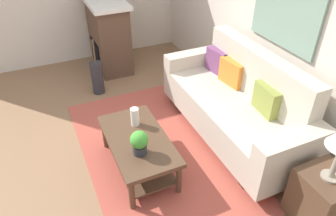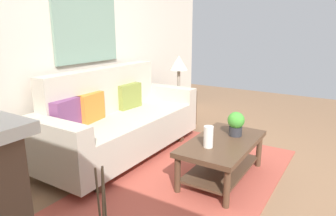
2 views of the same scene
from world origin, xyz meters
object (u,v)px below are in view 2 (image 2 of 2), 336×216
throw_pillow_orange (91,107)px  potted_plant_tabletop (236,123)px  tabletop_vase (208,137)px  table_lamp (179,64)px  throw_pillow_plum (67,115)px  throw_pillow_olive (129,96)px  coffee_table (222,151)px  couch (120,122)px  framed_painting (87,29)px  side_table (178,109)px

throw_pillow_orange → potted_plant_tabletop: throw_pillow_orange is taller
tabletop_vase → table_lamp: size_ratio=0.37×
throw_pillow_plum → throw_pillow_olive: size_ratio=1.00×
tabletop_vase → potted_plant_tabletop: potted_plant_tabletop is taller
throw_pillow_plum → throw_pillow_olive: 1.02m
coffee_table → potted_plant_tabletop: 0.34m
couch → tabletop_vase: bearing=-96.6°
couch → throw_pillow_plum: couch is taller
throw_pillow_olive → framed_painting: 0.98m
table_lamp → framed_painting: (-1.40, 0.48, 0.54)m
framed_painting → throw_pillow_olive: bearing=-45.1°
potted_plant_tabletop → couch: bearing=102.8°
coffee_table → tabletop_vase: (-0.23, 0.06, 0.22)m
couch → coffee_table: couch is taller
throw_pillow_plum → potted_plant_tabletop: 1.78m
throw_pillow_orange → side_table: size_ratio=0.64×
throw_pillow_olive → coffee_table: 1.49m
table_lamp → potted_plant_tabletop: bearing=-129.1°
couch → framed_painting: size_ratio=2.22×
couch → throw_pillow_olive: bearing=20.3°
coffee_table → potted_plant_tabletop: bearing=-13.7°
coffee_table → table_lamp: table_lamp is taller
throw_pillow_orange → potted_plant_tabletop: 1.62m
throw_pillow_plum → potted_plant_tabletop: throw_pillow_plum is taller
couch → throw_pillow_orange: bearing=159.7°
throw_pillow_plum → coffee_table: bearing=-61.6°
couch → tabletop_vase: (-0.14, -1.24, 0.11)m
throw_pillow_plum → throw_pillow_orange: (0.34, 0.00, 0.00)m
throw_pillow_plum → coffee_table: throw_pillow_plum is taller
throw_pillow_olive → table_lamp: size_ratio=0.63×
throw_pillow_orange → throw_pillow_olive: same height
tabletop_vase → table_lamp: 2.02m
side_table → table_lamp: 0.71m
throw_pillow_olive → coffee_table: throw_pillow_olive is taller
couch → side_table: 1.40m
throw_pillow_orange → potted_plant_tabletop: bearing=-66.3°
side_table → couch: bearing=179.4°
table_lamp → throw_pillow_orange: bearing=175.4°
throw_pillow_olive → potted_plant_tabletop: 1.48m
throw_pillow_orange → table_lamp: table_lamp is taller
couch → throw_pillow_orange: couch is taller
throw_pillow_plum → table_lamp: 2.10m
throw_pillow_plum → side_table: throw_pillow_plum is taller
couch → table_lamp: (1.40, -0.01, 0.56)m
throw_pillow_plum → tabletop_vase: bearing=-68.6°
throw_pillow_orange → coffee_table: size_ratio=0.33×
tabletop_vase → side_table: (1.54, 1.23, -0.26)m
couch → potted_plant_tabletop: 1.40m
throw_pillow_plum → throw_pillow_orange: 0.34m
potted_plant_tabletop → side_table: size_ratio=0.47×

